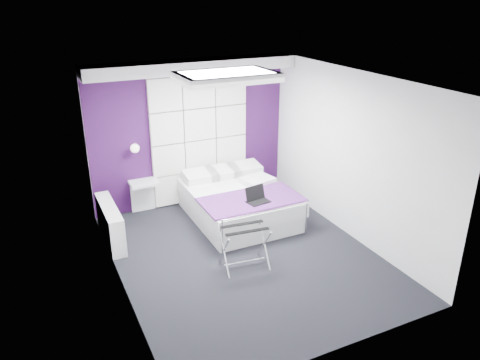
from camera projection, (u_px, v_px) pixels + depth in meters
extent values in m
plane|color=black|center=(245.00, 255.00, 6.95)|extent=(4.40, 4.40, 0.00)
plane|color=white|center=(246.00, 79.00, 5.97)|extent=(4.40, 4.40, 0.00)
plane|color=silver|center=(191.00, 133.00, 8.30)|extent=(3.60, 0.00, 3.60)
plane|color=silver|center=(114.00, 197.00, 5.74)|extent=(0.00, 4.40, 4.40)
plane|color=silver|center=(350.00, 155.00, 7.18)|extent=(0.00, 4.40, 4.40)
cube|color=#320E3D|center=(191.00, 133.00, 8.29)|extent=(3.58, 0.02, 2.58)
cube|color=white|center=(193.00, 66.00, 7.63)|extent=(3.58, 0.50, 0.20)
sphere|color=white|center=(134.00, 148.00, 7.79)|extent=(0.15, 0.15, 0.15)
cube|color=white|center=(110.00, 223.00, 7.25)|extent=(0.22, 1.20, 0.60)
cube|color=white|center=(239.00, 210.00, 8.04)|extent=(1.52, 1.90, 0.28)
cube|color=silver|center=(239.00, 196.00, 7.94)|extent=(1.56, 1.94, 0.24)
cube|color=#4A185A|center=(251.00, 200.00, 7.49)|extent=(1.62, 0.85, 0.03)
cube|color=white|center=(144.00, 183.00, 8.04)|extent=(0.48, 0.37, 0.05)
cube|color=black|center=(245.00, 228.00, 6.46)|extent=(0.62, 0.46, 0.01)
cube|color=black|center=(258.00, 202.00, 7.37)|extent=(0.35, 0.24, 0.02)
cube|color=black|center=(255.00, 192.00, 7.43)|extent=(0.35, 0.01, 0.23)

